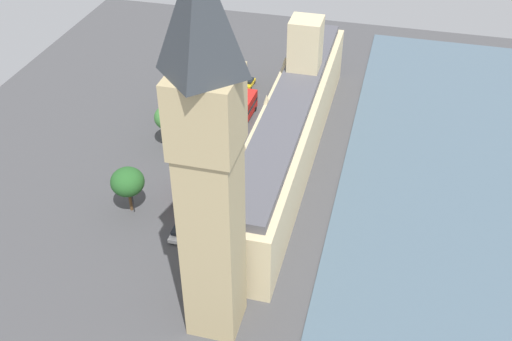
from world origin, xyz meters
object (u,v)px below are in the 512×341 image
car_dark_green_by_river_gate (230,148)px  plane_tree_slot_10 (169,117)px  car_silver_leading (206,160)px  double_decker_bus_under_trees (191,182)px  parliament_building (291,126)px  car_white_far_end (177,233)px  plane_tree_kerbside (127,182)px  clock_tower (208,162)px  car_yellow_cab_trailing (250,83)px  plane_tree_corner (212,63)px  plane_tree_near_tower (183,97)px  street_lamp_slot_11 (132,194)px  pedestrian_opposite_hall (226,218)px  double_decker_bus_midblock (246,108)px

car_dark_green_by_river_gate → plane_tree_slot_10: bearing=3.8°
car_silver_leading → double_decker_bus_under_trees: (-0.37, 9.78, 1.75)m
parliament_building → car_white_far_end: bearing=64.1°
car_dark_green_by_river_gate → car_white_far_end: size_ratio=1.09×
plane_tree_kerbside → plane_tree_slot_10: size_ratio=0.96×
clock_tower → car_white_far_end: 34.91m
car_yellow_cab_trailing → plane_tree_corner: (8.31, 3.54, 6.01)m
plane_tree_near_tower → street_lamp_slot_11: 30.62m
parliament_building → double_decker_bus_under_trees: 23.31m
plane_tree_corner → car_white_far_end: bearing=100.8°
car_yellow_cab_trailing → street_lamp_slot_11: (8.33, 51.52, 3.30)m
parliament_building → car_white_far_end: parliament_building is taller
car_yellow_cab_trailing → plane_tree_slot_10: (9.48, 29.35, 6.04)m
street_lamp_slot_11 → car_yellow_cab_trailing: bearing=-99.2°
plane_tree_corner → car_silver_leading: bearing=105.0°
parliament_building → plane_tree_corner: size_ratio=7.80×
plane_tree_kerbside → plane_tree_corner: bearing=-90.9°
car_silver_leading → plane_tree_slot_10: plane_tree_slot_10 is taller
parliament_building → car_silver_leading: size_ratio=17.71×
car_yellow_cab_trailing → plane_tree_kerbside: 52.23m
car_yellow_cab_trailing → plane_tree_corner: size_ratio=0.49×
car_white_far_end → plane_tree_corner: (10.03, -52.48, 6.01)m
car_dark_green_by_river_gate → plane_tree_kerbside: size_ratio=0.52×
double_decker_bus_under_trees → street_lamp_slot_11: (8.50, 7.86, 1.56)m
double_decker_bus_under_trees → plane_tree_slot_10: (9.66, -14.31, 4.29)m
double_decker_bus_under_trees → plane_tree_kerbside: size_ratio=1.16×
car_white_far_end → street_lamp_slot_11: size_ratio=0.72×
pedestrian_opposite_hall → plane_tree_near_tower: size_ratio=0.15×
plane_tree_corner → street_lamp_slot_11: 48.06m
plane_tree_near_tower → clock_tower: bearing=114.6°
parliament_building → plane_tree_corner: 33.64m
car_silver_leading → plane_tree_near_tower: plane_tree_near_tower is taller
plane_tree_slot_10 → street_lamp_slot_11: plane_tree_slot_10 is taller
car_dark_green_by_river_gate → plane_tree_slot_10: size_ratio=0.50×
double_decker_bus_midblock → double_decker_bus_under_trees: (2.88, 28.78, 0.00)m
plane_tree_corner → plane_tree_near_tower: (0.92, 17.53, 0.36)m
clock_tower → car_white_far_end: size_ratio=13.19×
double_decker_bus_midblock → plane_tree_slot_10: plane_tree_slot_10 is taller
car_dark_green_by_river_gate → plane_tree_near_tower: (12.58, -7.30, 6.37)m
car_dark_green_by_river_gate → plane_tree_slot_10: plane_tree_slot_10 is taller
car_yellow_cab_trailing → double_decker_bus_midblock: double_decker_bus_midblock is taller
plane_tree_corner → plane_tree_slot_10: bearing=87.4°
parliament_building → car_dark_green_by_river_gate: bearing=6.3°
double_decker_bus_under_trees → street_lamp_slot_11: 11.69m
car_yellow_cab_trailing → double_decker_bus_midblock: 15.29m
car_yellow_cab_trailing → pedestrian_opposite_hall: (-8.77, 49.78, -0.22)m
parliament_building → plane_tree_near_tower: bearing=-13.4°
double_decker_bus_midblock → plane_tree_slot_10: (12.54, 14.48, 4.29)m
parliament_building → car_silver_leading: parliament_building is taller
car_silver_leading → double_decker_bus_midblock: bearing=-96.7°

